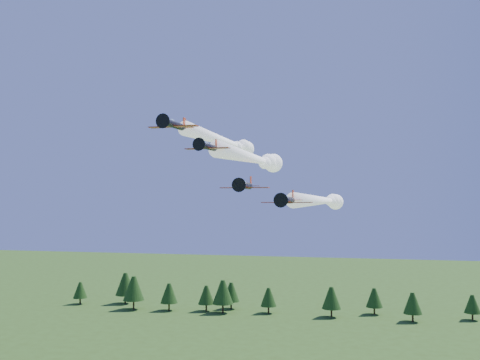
% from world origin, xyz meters
% --- Properties ---
extents(plane_lead, '(8.41, 40.21, 3.70)m').
position_xyz_m(plane_lead, '(1.90, 12.68, 46.73)').
color(plane_lead, black).
rests_on(plane_lead, ground).
extents(plane_left, '(9.02, 46.86, 3.70)m').
position_xyz_m(plane_left, '(-6.91, 25.71, 51.43)').
color(plane_left, black).
rests_on(plane_left, ground).
extents(plane_right, '(10.87, 56.22, 3.70)m').
position_xyz_m(plane_right, '(12.30, 31.09, 39.43)').
color(plane_right, black).
rests_on(plane_right, ground).
extents(plane_slot, '(8.23, 8.98, 2.91)m').
position_xyz_m(plane_slot, '(1.25, 6.64, 41.87)').
color(plane_slot, black).
rests_on(plane_slot, ground).
extents(treeline, '(170.96, 17.26, 11.95)m').
position_xyz_m(treeline, '(-13.15, 106.99, 6.51)').
color(treeline, '#382314').
rests_on(treeline, ground).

